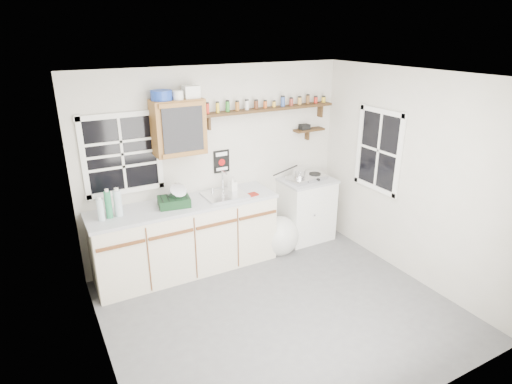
{
  "coord_description": "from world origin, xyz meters",
  "views": [
    {
      "loc": [
        -2.13,
        -3.33,
        2.9
      ],
      "look_at": [
        -0.0,
        0.55,
        1.21
      ],
      "focal_mm": 30.0,
      "sensor_mm": 36.0,
      "label": 1
    }
  ],
  "objects_px": {
    "upper_cabinet": "(179,127)",
    "dish_rack": "(175,199)",
    "spice_shelf": "(269,108)",
    "right_cabinet": "(306,209)",
    "main_cabinet": "(187,237)",
    "hotplate": "(307,178)"
  },
  "relations": [
    {
      "from": "right_cabinet",
      "to": "main_cabinet",
      "type": "bearing_deg",
      "value": -179.21
    },
    {
      "from": "dish_rack",
      "to": "spice_shelf",
      "type": "bearing_deg",
      "value": 18.42
    },
    {
      "from": "upper_cabinet",
      "to": "dish_rack",
      "type": "xyz_separation_m",
      "value": [
        -0.16,
        -0.17,
        -0.82
      ]
    },
    {
      "from": "right_cabinet",
      "to": "hotplate",
      "type": "xyz_separation_m",
      "value": [
        -0.03,
        -0.02,
        0.49
      ]
    },
    {
      "from": "dish_rack",
      "to": "right_cabinet",
      "type": "bearing_deg",
      "value": 10.47
    },
    {
      "from": "main_cabinet",
      "to": "spice_shelf",
      "type": "bearing_deg",
      "value": 9.26
    },
    {
      "from": "right_cabinet",
      "to": "hotplate",
      "type": "height_order",
      "value": "hotplate"
    },
    {
      "from": "dish_rack",
      "to": "hotplate",
      "type": "relative_size",
      "value": 0.7
    },
    {
      "from": "hotplate",
      "to": "spice_shelf",
      "type": "bearing_deg",
      "value": 151.72
    },
    {
      "from": "hotplate",
      "to": "upper_cabinet",
      "type": "bearing_deg",
      "value": 169.66
    },
    {
      "from": "dish_rack",
      "to": "hotplate",
      "type": "distance_m",
      "value": 1.93
    },
    {
      "from": "main_cabinet",
      "to": "hotplate",
      "type": "relative_size",
      "value": 4.01
    },
    {
      "from": "upper_cabinet",
      "to": "spice_shelf",
      "type": "bearing_deg",
      "value": 3.11
    },
    {
      "from": "right_cabinet",
      "to": "spice_shelf",
      "type": "xyz_separation_m",
      "value": [
        -0.53,
        0.19,
        1.48
      ]
    },
    {
      "from": "spice_shelf",
      "to": "upper_cabinet",
      "type": "bearing_deg",
      "value": -176.89
    },
    {
      "from": "main_cabinet",
      "to": "spice_shelf",
      "type": "xyz_separation_m",
      "value": [
        1.31,
        0.21,
        1.47
      ]
    },
    {
      "from": "right_cabinet",
      "to": "dish_rack",
      "type": "distance_m",
      "value": 2.03
    },
    {
      "from": "hotplate",
      "to": "main_cabinet",
      "type": "bearing_deg",
      "value": 174.29
    },
    {
      "from": "main_cabinet",
      "to": "upper_cabinet",
      "type": "bearing_deg",
      "value": 76.32
    },
    {
      "from": "right_cabinet",
      "to": "upper_cabinet",
      "type": "bearing_deg",
      "value": 176.24
    },
    {
      "from": "spice_shelf",
      "to": "dish_rack",
      "type": "height_order",
      "value": "spice_shelf"
    },
    {
      "from": "spice_shelf",
      "to": "main_cabinet",
      "type": "bearing_deg",
      "value": -170.74
    }
  ]
}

